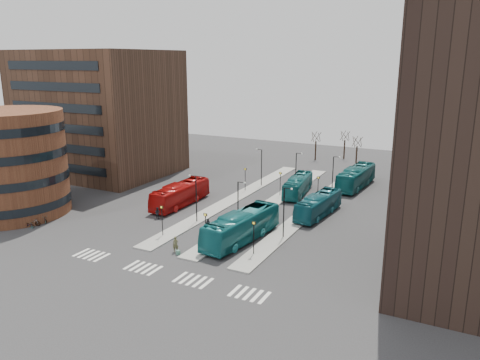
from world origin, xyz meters
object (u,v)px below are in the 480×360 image
at_px(bicycle_near, 29,225).
at_px(teal_bus_b, 298,185).
at_px(teal_bus_c, 318,205).
at_px(bicycle_mid, 34,222).
at_px(red_bus, 181,194).
at_px(teal_bus_a, 242,226).
at_px(traveller, 176,244).
at_px(commuter_b, 208,225).
at_px(commuter_c, 221,231).
at_px(teal_bus_d, 356,177).
at_px(suitcase, 178,253).
at_px(bicycle_far, 43,219).
at_px(commuter_a, 158,213).

bearing_deg(bicycle_near, teal_bus_b, -47.72).
xyz_separation_m(teal_bus_c, bicycle_mid, (-30.70, -20.39, -0.98)).
distance_m(red_bus, teal_bus_c, 19.69).
relative_size(teal_bus_a, teal_bus_c, 1.18).
height_order(traveller, commuter_b, traveller).
xyz_separation_m(teal_bus_b, commuter_c, (-1.78, -21.32, -0.64)).
distance_m(red_bus, teal_bus_d, 29.20).
bearing_deg(bicycle_mid, traveller, -109.25).
relative_size(commuter_b, bicycle_near, 1.01).
xyz_separation_m(suitcase, commuter_c, (1.59, 6.51, 0.59)).
height_order(suitcase, teal_bus_a, teal_bus_a).
height_order(teal_bus_d, commuter_b, teal_bus_d).
relative_size(bicycle_mid, bicycle_far, 0.92).
bearing_deg(traveller, teal_bus_b, 51.82).
distance_m(suitcase, traveller, 1.02).
bearing_deg(teal_bus_a, commuter_a, 178.85).
height_order(teal_bus_c, traveller, teal_bus_c).
xyz_separation_m(red_bus, traveller, (9.14, -14.45, -0.75)).
bearing_deg(commuter_b, traveller, -165.04).
distance_m(commuter_c, bicycle_far, 23.66).
bearing_deg(teal_bus_d, suitcase, -102.27).
height_order(commuter_b, bicycle_near, commuter_b).
height_order(teal_bus_a, teal_bus_b, teal_bus_a).
relative_size(suitcase, red_bus, 0.04).
bearing_deg(bicycle_mid, teal_bus_b, -63.77).
height_order(teal_bus_d, bicycle_mid, teal_bus_d).
distance_m(red_bus, teal_bus_a, 16.27).
relative_size(teal_bus_b, teal_bus_d, 0.85).
bearing_deg(commuter_c, bicycle_far, -51.51).
distance_m(teal_bus_c, bicycle_far, 36.07).
distance_m(teal_bus_d, commuter_c, 30.81).
relative_size(teal_bus_a, teal_bus_b, 1.19).
bearing_deg(bicycle_near, teal_bus_c, -63.25).
relative_size(traveller, commuter_c, 1.06).
bearing_deg(bicycle_mid, teal_bus_a, -96.51).
xyz_separation_m(teal_bus_d, bicycle_mid, (-31.74, -36.93, -1.22)).
height_order(teal_bus_b, commuter_b, teal_bus_b).
bearing_deg(commuter_a, commuter_b, 178.64).
xyz_separation_m(red_bus, teal_bus_c, (19.16, 4.55, -0.14)).
bearing_deg(commuter_a, teal_bus_d, -121.03).
bearing_deg(commuter_b, teal_bus_d, -8.61).
relative_size(traveller, commuter_b, 1.12).
xyz_separation_m(teal_bus_a, traveller, (-4.91, -6.23, -0.87)).
relative_size(commuter_c, bicycle_far, 0.91).
relative_size(teal_bus_d, commuter_a, 7.92).
relative_size(suitcase, traveller, 0.28).
bearing_deg(commuter_b, teal_bus_c, -27.92).
height_order(commuter_c, bicycle_far, commuter_c).
height_order(traveller, commuter_c, traveller).
xyz_separation_m(commuter_c, bicycle_near, (-22.90, -8.13, -0.42)).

